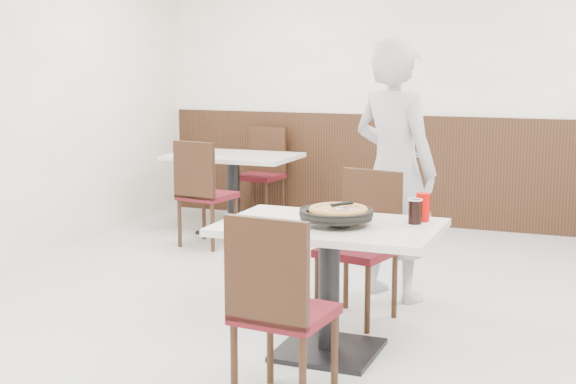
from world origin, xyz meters
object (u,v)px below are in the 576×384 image
at_px(chair_far, 357,248).
at_px(bg_chair_left_far, 259,174).
at_px(diner_person, 394,170).
at_px(pizza_pan, 336,218).
at_px(chair_near, 285,309).
at_px(bg_table_left, 234,193).
at_px(red_cup, 423,207).
at_px(cola_glass, 415,212).
at_px(main_table, 329,289).
at_px(pizza, 338,213).
at_px(side_plate, 252,223).
at_px(bg_chair_left_near, 208,193).

distance_m(chair_far, bg_chair_left_far, 3.35).
bearing_deg(bg_chair_left_far, diner_person, 138.29).
xyz_separation_m(pizza_pan, diner_person, (0.01, 1.23, 0.11)).
xyz_separation_m(chair_near, bg_table_left, (-1.93, 3.48, -0.10)).
bearing_deg(chair_far, bg_chair_left_far, -43.11).
xyz_separation_m(red_cup, bg_chair_left_far, (-2.37, 3.11, -0.35)).
distance_m(pizza_pan, cola_glass, 0.44).
height_order(cola_glass, bg_chair_left_far, bg_chair_left_far).
relative_size(chair_far, red_cup, 5.94).
xyz_separation_m(chair_far, red_cup, (0.49, -0.35, 0.35)).
height_order(main_table, pizza, pizza).
bearing_deg(pizza_pan, cola_glass, 26.90).
xyz_separation_m(main_table, diner_person, (0.06, 1.20, 0.52)).
relative_size(pizza, bg_chair_left_far, 0.34).
distance_m(chair_near, side_plate, 0.73).
bearing_deg(chair_far, bg_table_left, -36.09).
bearing_deg(diner_person, red_cup, 136.74).
xyz_separation_m(main_table, red_cup, (0.46, 0.27, 0.45)).
bearing_deg(main_table, pizza, 14.55).
xyz_separation_m(pizza_pan, bg_chair_left_far, (-1.96, 3.40, -0.32)).
distance_m(chair_far, side_plate, 0.93).
xyz_separation_m(pizza, red_cup, (0.42, 0.26, 0.02)).
height_order(chair_near, chair_far, same).
bearing_deg(chair_far, cola_glass, 149.12).
bearing_deg(diner_person, bg_table_left, -14.84).
xyz_separation_m(main_table, cola_glass, (0.44, 0.17, 0.44)).
xyz_separation_m(main_table, bg_table_left, (-1.91, 2.76, 0.00)).
height_order(chair_far, bg_chair_left_far, same).
bearing_deg(bg_chair_left_near, main_table, -39.94).
relative_size(side_plate, bg_chair_left_near, 0.18).
xyz_separation_m(cola_glass, bg_chair_left_far, (-2.35, 3.20, -0.34)).
bearing_deg(side_plate, pizza, 24.92).
xyz_separation_m(main_table, bg_chair_left_near, (-1.87, 2.13, 0.10)).
height_order(side_plate, bg_table_left, side_plate).
height_order(pizza, bg_table_left, pizza).
xyz_separation_m(chair_far, diner_person, (0.08, 0.59, 0.42)).
bearing_deg(chair_near, bg_chair_left_near, 128.81).
bearing_deg(red_cup, diner_person, 113.29).
relative_size(cola_glass, red_cup, 0.81).
bearing_deg(cola_glass, bg_table_left, 132.26).
bearing_deg(pizza_pan, chair_near, -91.86).
height_order(pizza, bg_chair_left_near, bg_chair_left_near).
bearing_deg(red_cup, main_table, -150.02).
height_order(pizza_pan, bg_chair_left_near, bg_chair_left_near).
bearing_deg(side_plate, diner_person, 72.19).
distance_m(pizza, bg_table_left, 3.40).
bearing_deg(side_plate, bg_chair_left_near, 122.47).
height_order(red_cup, diner_person, diner_person).
relative_size(side_plate, bg_chair_left_far, 0.18).
height_order(side_plate, bg_chair_left_near, bg_chair_left_near).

